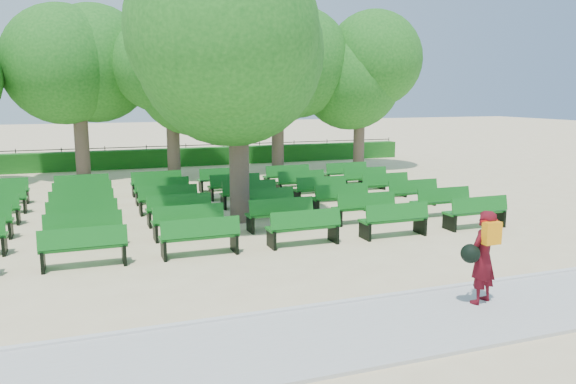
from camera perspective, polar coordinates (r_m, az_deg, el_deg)
name	(u,v)px	position (r m, az deg, el deg)	size (l,w,h in m)	color
ground	(243,227)	(15.63, -4.59, -3.59)	(120.00, 120.00, 0.00)	beige
paving	(372,330)	(9.07, 8.57, -13.73)	(30.00, 2.20, 0.06)	#B9BAB5
curb	(340,304)	(10.00, 5.35, -11.22)	(30.00, 0.12, 0.10)	silver
hedge	(168,158)	(29.11, -12.11, 3.43)	(26.00, 0.70, 0.90)	#1A5D19
fence	(167,166)	(29.55, -12.19, 2.65)	(26.00, 0.10, 1.02)	black
tree_line	(182,177)	(25.24, -10.76, 1.47)	(21.80, 6.80, 7.04)	#236E1E
bench_array	(215,212)	(17.24, -7.46, -2.04)	(1.82, 0.66, 1.13)	#116419
tree_among	(238,66)	(15.94, -5.13, 12.61)	(4.98, 4.98, 6.67)	brown
person	(482,256)	(10.25, 19.11, -6.15)	(0.82, 0.58, 1.64)	#4F0B14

